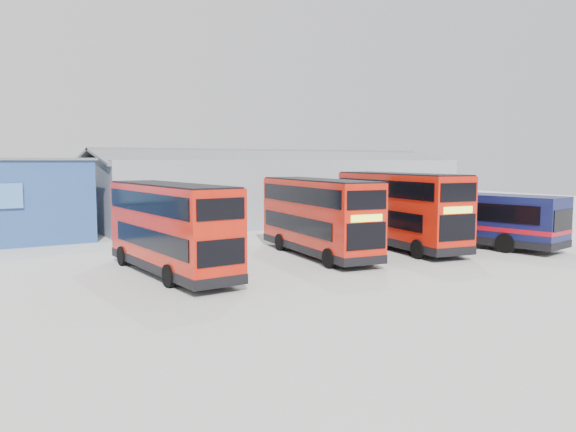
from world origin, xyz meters
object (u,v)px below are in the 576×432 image
Objects in this scene: maintenance_shed at (276,189)px; double_decker_left at (170,230)px; double_decker_right at (399,211)px; double_decker_centre at (318,218)px; single_decker_blue at (465,219)px.

maintenance_shed reaches higher than double_decker_left.
maintenance_shed reaches higher than double_decker_right.
double_decker_right is at bearing 5.19° from double_decker_centre.
double_decker_left reaches higher than single_decker_blue.
double_decker_centre is 5.46m from double_decker_right.
maintenance_shed reaches higher than double_decker_centre.
double_decker_right is at bearing -23.47° from single_decker_blue.
double_decker_left is at bearing -12.17° from single_decker_blue.
double_decker_right is at bearing 178.72° from double_decker_left.
double_decker_right is 0.90× the size of single_decker_blue.
double_decker_left is 18.03m from single_decker_blue.
maintenance_shed is 3.16× the size of double_decker_centre.
double_decker_left is (-15.42, -17.54, -0.63)m from maintenance_shed.
maintenance_shed is 2.65× the size of single_decker_blue.
maintenance_shed is at bearing 73.57° from double_decker_centre.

